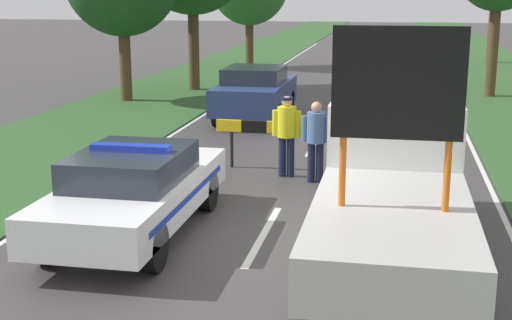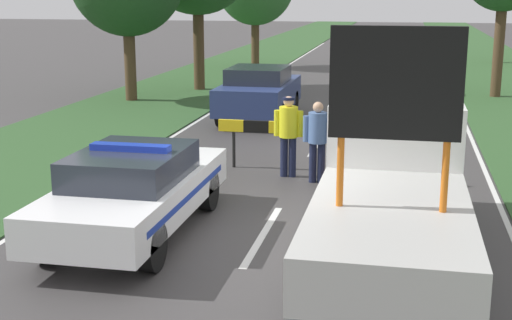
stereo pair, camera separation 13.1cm
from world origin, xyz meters
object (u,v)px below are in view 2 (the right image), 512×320
Objects in this scene: road_barrier at (295,130)px; traffic_cone_near_police at (341,173)px; work_truck at (393,179)px; queued_car_van_white at (404,71)px; traffic_cone_centre_front at (448,174)px; queued_car_hatch_blue at (259,92)px; pedestrian_civilian at (318,136)px; police_car at (135,189)px; police_officer at (288,129)px.

road_barrier reaches higher than traffic_cone_near_police.
queued_car_van_white is (0.06, 17.38, -0.27)m from work_truck.
queued_car_hatch_blue reaches higher than traffic_cone_centre_front.
traffic_cone_centre_front is (2.59, 0.26, -0.71)m from pedestrian_civilian.
police_car reaches higher than road_barrier.
work_truck is 1.83× the size of road_barrier.
police_car is 0.77× the size of work_truck.
police_officer is 13.79m from queued_car_van_white.
pedestrian_civilian is at bearing 157.52° from traffic_cone_near_police.
queued_car_van_white is (4.20, 7.12, -0.06)m from queued_car_hatch_blue.
work_truck reaches higher than traffic_cone_centre_front.
police_car reaches higher than traffic_cone_near_police.
queued_car_hatch_blue is at bearing 59.47° from queued_car_van_white.
traffic_cone_centre_front is at bearing 94.11° from queued_car_van_white.
work_truck is (3.99, 0.27, 0.31)m from police_car.
police_officer reaches higher than pedestrian_civilian.
traffic_cone_near_police is 0.12× the size of queued_car_van_white.
police_car is 6.42m from traffic_cone_centre_front.
work_truck is 1.31× the size of queued_car_van_white.
police_car is at bearing 90.86° from queued_car_hatch_blue.
pedestrian_civilian is at bearing 159.03° from police_officer.
police_officer is at bearing 154.24° from traffic_cone_near_police.
traffic_cone_near_police is (-1.05, 3.23, -0.77)m from work_truck.
traffic_cone_centre_front is (3.24, -0.09, -0.75)m from police_officer.
police_officer is 2.97× the size of traffic_cone_near_police.
road_barrier is 6.50× the size of traffic_cone_centre_front.
road_barrier is 3.32m from traffic_cone_centre_front.
police_officer is at bearing 80.59° from queued_car_van_white.
traffic_cone_near_police is at bearing -46.45° from road_barrier.
traffic_cone_centre_front is 8.39m from queued_car_hatch_blue.
police_officer is (-2.20, 3.78, -0.04)m from work_truck.
traffic_cone_centre_front is at bearing -174.35° from police_officer.
queued_car_van_white is (1.11, 14.15, 0.49)m from traffic_cone_near_police.
police_car is 1.42× the size of road_barrier.
police_officer is (1.79, 4.05, 0.27)m from police_car.
police_car reaches higher than queued_car_van_white.
work_truck reaches higher than queued_car_hatch_blue.
road_barrier is 0.78× the size of queued_car_hatch_blue.
police_car is 1.02× the size of queued_car_van_white.
police_officer is 6.77m from queued_car_hatch_blue.
traffic_cone_centre_front is (3.19, -0.64, -0.62)m from road_barrier.
pedestrian_civilian is (0.60, -0.90, 0.09)m from road_barrier.
traffic_cone_centre_front is (2.09, 0.46, -0.03)m from traffic_cone_near_police.
traffic_cone_near_police reaches higher than traffic_cone_centre_front.
traffic_cone_centre_front is at bearing 128.28° from queued_car_hatch_blue.
pedestrian_civilian is at bearing 83.42° from queued_car_van_white.
police_officer is 1.03× the size of pedestrian_civilian.
police_car reaches higher than traffic_cone_centre_front.
pedestrian_civilian reaches higher than queued_car_van_white.
queued_car_van_white is (2.21, 13.05, -0.10)m from road_barrier.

